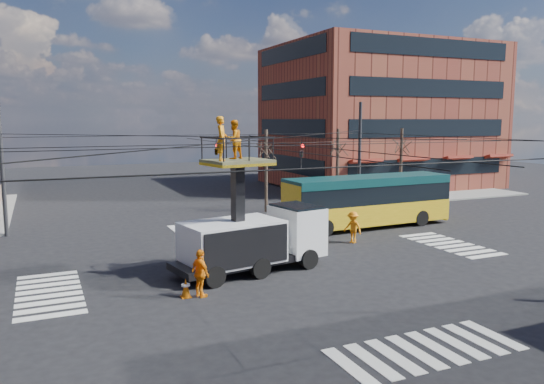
{
  "coord_description": "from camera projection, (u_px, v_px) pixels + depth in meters",
  "views": [
    {
      "loc": [
        -10.11,
        -21.68,
        6.71
      ],
      "look_at": [
        0.42,
        2.11,
        3.14
      ],
      "focal_mm": 35.0,
      "sensor_mm": 36.0,
      "label": 1
    }
  ],
  "objects": [
    {
      "name": "traffic_cone",
      "position": [
        186.0,
        288.0,
        20.1
      ],
      "size": [
        0.36,
        0.36,
        0.75
      ],
      "primitive_type": "cone",
      "color": "#D26408",
      "rests_on": "ground"
    },
    {
      "name": "crosswalks",
      "position": [
        282.0,
        265.0,
        24.61
      ],
      "size": [
        22.4,
        22.4,
        0.02
      ],
      "primitive_type": null,
      "color": "silver",
      "rests_on": "ground"
    },
    {
      "name": "tree_b",
      "position": [
        338.0,
        147.0,
        40.62
      ],
      "size": [
        2.0,
        2.0,
        6.0
      ],
      "color": "#382B21",
      "rests_on": "ground"
    },
    {
      "name": "city_bus",
      "position": [
        368.0,
        200.0,
        33.07
      ],
      "size": [
        11.06,
        2.96,
        3.2
      ],
      "rotation": [
        0.0,
        0.0,
        0.03
      ],
      "color": "gold",
      "rests_on": "ground"
    },
    {
      "name": "building_ne",
      "position": [
        378.0,
        117.0,
        54.2
      ],
      "size": [
        20.06,
        16.06,
        14.0
      ],
      "color": "brown",
      "rests_on": "ground"
    },
    {
      "name": "flagger",
      "position": [
        353.0,
        227.0,
        28.92
      ],
      "size": [
        1.0,
        1.28,
        1.74
      ],
      "primitive_type": "imported",
      "rotation": [
        0.0,
        0.0,
        -1.21
      ],
      "color": "orange",
      "rests_on": "ground"
    },
    {
      "name": "tree_a",
      "position": [
        266.0,
        149.0,
        38.22
      ],
      "size": [
        2.0,
        2.0,
        6.0
      ],
      "color": "#382B21",
      "rests_on": "ground"
    },
    {
      "name": "ground",
      "position": [
        282.0,
        265.0,
        24.61
      ],
      "size": [
        120.0,
        120.0,
        0.0
      ],
      "primitive_type": "plane",
      "color": "black",
      "rests_on": "ground"
    },
    {
      "name": "tree_c",
      "position": [
        402.0,
        145.0,
        43.03
      ],
      "size": [
        2.0,
        2.0,
        6.0
      ],
      "color": "#382B21",
      "rests_on": "ground"
    },
    {
      "name": "sidewalk_ne",
      "position": [
        385.0,
        188.0,
        52.05
      ],
      "size": [
        18.0,
        18.0,
        0.12
      ],
      "primitive_type": "cube",
      "color": "slate",
      "rests_on": "ground"
    },
    {
      "name": "utility_truck",
      "position": [
        254.0,
        223.0,
        23.44
      ],
      "size": [
        7.3,
        3.63,
        6.85
      ],
      "rotation": [
        0.0,
        0.0,
        0.18
      ],
      "color": "black",
      "rests_on": "ground"
    },
    {
      "name": "overhead_network",
      "position": [
        277.0,
        172.0,
        24.36
      ],
      "size": [
        24.24,
        24.24,
        8.0
      ],
      "color": "#2D2D30",
      "rests_on": "ground"
    },
    {
      "name": "worker_ground",
      "position": [
        200.0,
        273.0,
        20.06
      ],
      "size": [
        0.74,
        1.17,
        1.85
      ],
      "primitive_type": "imported",
      "rotation": [
        0.0,
        0.0,
        1.86
      ],
      "color": "orange",
      "rests_on": "ground"
    }
  ]
}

